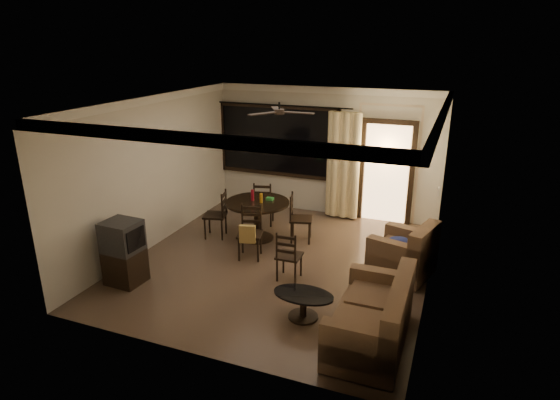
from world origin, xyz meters
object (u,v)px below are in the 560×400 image
at_px(dining_chair_south, 250,242).
at_px(dining_chair_north, 264,211).
at_px(coffee_table, 303,302).
at_px(dining_table, 258,209).
at_px(dining_chair_east, 300,227).
at_px(dining_chair_west, 216,223).
at_px(tv_cabinet, 124,252).
at_px(armchair, 405,255).
at_px(sofa, 375,320).
at_px(side_chair, 289,265).

xyz_separation_m(dining_chair_south, dining_chair_north, (-0.42, 1.59, -0.02)).
bearing_deg(dining_chair_north, coffee_table, 107.44).
xyz_separation_m(dining_table, dining_chair_east, (0.81, 0.21, -0.33)).
distance_m(dining_chair_west, dining_chair_north, 1.15).
height_order(dining_chair_east, coffee_table, dining_chair_east).
height_order(dining_table, tv_cabinet, tv_cabinet).
distance_m(dining_table, armchair, 2.94).
relative_size(dining_chair_south, sofa, 0.57).
bearing_deg(sofa, dining_chair_south, 146.16).
height_order(dining_chair_north, armchair, dining_chair_north).
distance_m(dining_table, dining_chair_east, 0.90).
height_order(dining_table, dining_chair_north, dining_table).
relative_size(dining_table, coffee_table, 1.43).
bearing_deg(dining_chair_west, side_chair, 45.73).
relative_size(dining_table, side_chair, 1.43).
bearing_deg(dining_chair_west, sofa, 42.15).
bearing_deg(coffee_table, side_chair, 120.50).
bearing_deg(coffee_table, dining_chair_south, 135.54).
bearing_deg(sofa, armchair, 87.03).
distance_m(dining_chair_west, sofa, 4.28).
height_order(dining_table, coffee_table, dining_table).
bearing_deg(dining_chair_south, dining_chair_west, 134.30).
distance_m(armchair, side_chair, 1.93).
xyz_separation_m(dining_chair_south, tv_cabinet, (-1.48, -1.55, 0.22)).
distance_m(dining_table, coffee_table, 2.91).
height_order(dining_table, armchair, dining_table).
bearing_deg(tv_cabinet, dining_chair_east, 54.16).
distance_m(dining_chair_east, tv_cabinet, 3.33).
height_order(coffee_table, side_chair, side_chair).
relative_size(dining_chair_west, dining_chair_east, 1.00).
xyz_separation_m(tv_cabinet, side_chair, (2.41, 1.06, -0.27)).
relative_size(dining_chair_east, dining_chair_north, 1.00).
bearing_deg(dining_chair_south, side_chair, -42.65).
xyz_separation_m(dining_chair_west, coffee_table, (2.54, -2.10, -0.03)).
bearing_deg(dining_chair_east, sofa, -159.29).
xyz_separation_m(dining_chair_south, side_chair, (0.93, -0.49, -0.05)).
height_order(dining_chair_north, sofa, dining_chair_north).
xyz_separation_m(dining_chair_east, coffee_table, (0.92, -2.52, -0.03)).
xyz_separation_m(dining_chair_south, armchair, (2.67, 0.32, 0.07)).
relative_size(dining_chair_south, coffee_table, 1.10).
height_order(dining_chair_south, armchair, dining_chair_south).
relative_size(armchair, coffee_table, 1.28).
height_order(dining_chair_south, coffee_table, dining_chair_south).
height_order(dining_chair_west, tv_cabinet, tv_cabinet).
bearing_deg(dining_chair_south, dining_chair_east, 45.70).
distance_m(dining_chair_south, coffee_table, 2.12).
xyz_separation_m(dining_chair_north, armchair, (3.09, -1.27, 0.09)).
bearing_deg(coffee_table, dining_table, 126.73).
distance_m(dining_chair_west, tv_cabinet, 2.23).
xyz_separation_m(dining_chair_east, sofa, (1.96, -2.77, 0.07)).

